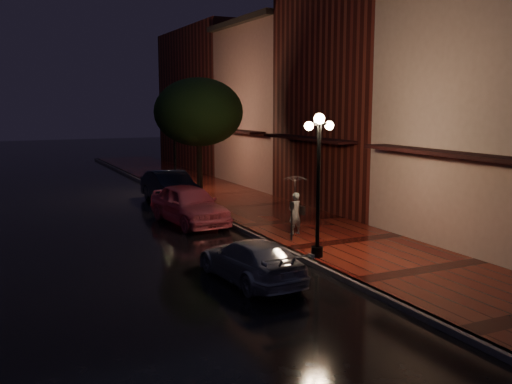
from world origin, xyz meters
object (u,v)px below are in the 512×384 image
pink_car (189,204)px  silver_car (251,260)px  parking_meter (292,217)px  woman_with_umbrella (295,196)px  streetlamp_near (318,176)px  streetlamp_far (175,145)px  street_tree (199,114)px  navy_car (170,187)px

pink_car → silver_car: pink_car is taller
parking_meter → woman_with_umbrella: bearing=66.5°
streetlamp_near → streetlamp_far: (0.00, 14.00, 0.00)m
streetlamp_far → woman_with_umbrella: 11.19m
streetlamp_far → woman_with_umbrella: (0.86, -11.11, -1.06)m
streetlamp_far → woman_with_umbrella: streetlamp_far is taller
street_tree → silver_car: bearing=-103.7°
street_tree → parking_meter: street_tree is taller
pink_car → navy_car: size_ratio=0.99×
woman_with_umbrella → street_tree: bearing=-100.2°
streetlamp_near → silver_car: size_ratio=1.08×
street_tree → pink_car: bearing=-115.6°
pink_car → parking_meter: (2.01, -4.74, 0.16)m
streetlamp_near → street_tree: street_tree is taller
streetlamp_far → navy_car: streetlamp_far is taller
streetlamp_near → woman_with_umbrella: streetlamp_near is taller
streetlamp_far → parking_meter: 11.99m
streetlamp_far → parking_meter: size_ratio=3.27×
silver_car → woman_with_umbrella: woman_with_umbrella is taller
pink_car → woman_with_umbrella: 4.80m
streetlamp_near → pink_car: 7.31m
silver_car → parking_meter: 4.23m
navy_car → woman_with_umbrella: 9.14m
silver_car → woman_with_umbrella: 5.24m
parking_meter → pink_car: bearing=125.8°
street_tree → parking_meter: 9.45m
street_tree → parking_meter: size_ratio=4.39×
streetlamp_near → navy_car: size_ratio=0.92×
pink_car → navy_car: 5.00m
streetlamp_near → pink_car: (-1.71, 6.87, -1.81)m
street_tree → navy_car: street_tree is taller
streetlamp_near → parking_meter: 2.71m
navy_car → streetlamp_near: bearing=-87.4°
streetlamp_near → navy_car: (-0.95, 11.82, -1.83)m
streetlamp_far → streetlamp_near: bearing=-90.0°
streetlamp_near → parking_meter: size_ratio=3.27×
navy_car → silver_car: 12.82m
navy_car → silver_car: navy_car is taller
navy_car → silver_car: size_ratio=1.18×
navy_car → pink_car: bearing=-100.8°
pink_car → silver_car: (-0.93, -7.77, -0.21)m
street_tree → pink_car: (-1.97, -4.12, -3.46)m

